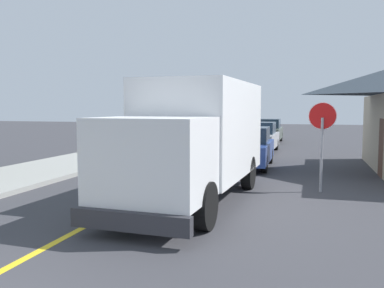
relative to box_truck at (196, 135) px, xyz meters
The scene contains 6 objects.
centre_line_yellow 3.34m from the box_truck, 123.36° to the left, with size 0.16×56.00×0.01m, color gold.
box_truck is the anchor object (origin of this frame).
parked_car_near 6.72m from the box_truck, 85.82° to the left, with size 1.87×4.43×1.67m.
parked_car_mid 12.66m from the box_truck, 88.88° to the left, with size 1.87×4.43×1.67m.
parked_car_far 19.19m from the box_truck, 89.73° to the left, with size 1.83×4.41×1.67m.
stop_sign 3.87m from the box_truck, 31.92° to the left, with size 0.80×0.10×2.65m.
Camera 1 is at (4.50, -3.03, 2.50)m, focal length 38.77 mm.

